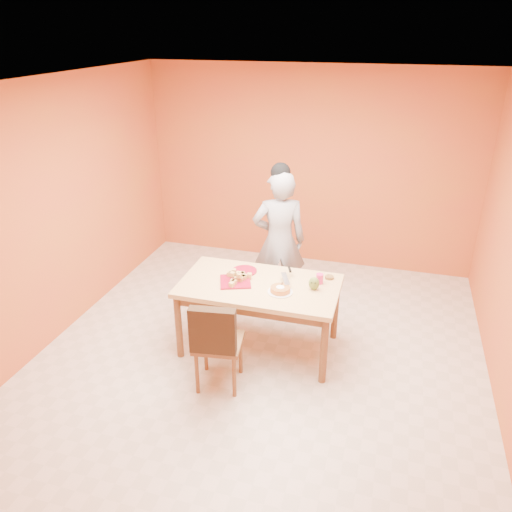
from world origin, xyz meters
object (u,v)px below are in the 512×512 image
(person, at_px, (279,241))
(red_dinner_plate, at_px, (244,271))
(sponge_cake, at_px, (280,289))
(dining_chair, at_px, (218,341))
(egg_ornament, at_px, (314,283))
(checker_tin, at_px, (329,277))
(dining_table, at_px, (259,292))
(pastry_platter, at_px, (235,282))
(magenta_glass, at_px, (320,279))

(person, distance_m, red_dinner_plate, 0.71)
(person, relative_size, sponge_cake, 8.77)
(dining_chair, relative_size, red_dinner_plate, 3.58)
(egg_ornament, xyz_separation_m, checker_tin, (0.11, 0.28, -0.05))
(dining_table, bearing_deg, sponge_cake, -25.53)
(pastry_platter, height_order, egg_ornament, egg_ornament)
(person, xyz_separation_m, checker_tin, (0.68, -0.59, -0.08))
(pastry_platter, bearing_deg, sponge_cake, -9.08)
(dining_table, distance_m, magenta_glass, 0.62)
(dining_chair, distance_m, sponge_cake, 0.79)
(sponge_cake, height_order, checker_tin, sponge_cake)
(dining_chair, relative_size, magenta_glass, 9.08)
(dining_chair, xyz_separation_m, egg_ornament, (0.75, 0.73, 0.34))
(magenta_glass, relative_size, checker_tin, 1.15)
(magenta_glass, bearing_deg, egg_ornament, -102.65)
(pastry_platter, xyz_separation_m, checker_tin, (0.90, 0.35, 0.00))
(dining_table, bearing_deg, person, 90.90)
(dining_table, xyz_separation_m, dining_chair, (-0.20, -0.70, -0.18))
(dining_table, height_order, pastry_platter, pastry_platter)
(checker_tin, bearing_deg, dining_table, -154.99)
(dining_chair, bearing_deg, checker_tin, 41.12)
(person, relative_size, checker_tin, 18.73)
(dining_chair, bearing_deg, dining_table, 65.56)
(sponge_cake, relative_size, checker_tin, 2.14)
(dining_table, bearing_deg, dining_chair, -106.30)
(red_dinner_plate, height_order, sponge_cake, sponge_cake)
(dining_chair, height_order, egg_ornament, dining_chair)
(dining_table, distance_m, pastry_platter, 0.27)
(pastry_platter, xyz_separation_m, sponge_cake, (0.49, -0.08, 0.03))
(pastry_platter, relative_size, checker_tin, 3.35)
(dining_table, distance_m, person, 0.91)
(dining_table, distance_m, egg_ornament, 0.57)
(checker_tin, bearing_deg, person, 139.03)
(magenta_glass, bearing_deg, pastry_platter, -165.26)
(sponge_cake, bearing_deg, pastry_platter, 170.92)
(red_dinner_plate, height_order, egg_ornament, egg_ornament)
(dining_chair, bearing_deg, red_dinner_plate, 83.32)
(person, bearing_deg, red_dinner_plate, 53.95)
(sponge_cake, relative_size, magenta_glass, 1.86)
(dining_table, relative_size, egg_ornament, 11.78)
(person, height_order, pastry_platter, person)
(sponge_cake, bearing_deg, dining_chair, -127.66)
(person, relative_size, pastry_platter, 5.59)
(dining_chair, relative_size, checker_tin, 10.40)
(dining_table, relative_size, pastry_platter, 5.27)
(pastry_platter, height_order, sponge_cake, sponge_cake)
(dining_table, distance_m, red_dinner_plate, 0.33)
(red_dinner_plate, relative_size, magenta_glass, 2.54)
(sponge_cake, height_order, magenta_glass, magenta_glass)
(dining_chair, bearing_deg, sponge_cake, 44.21)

